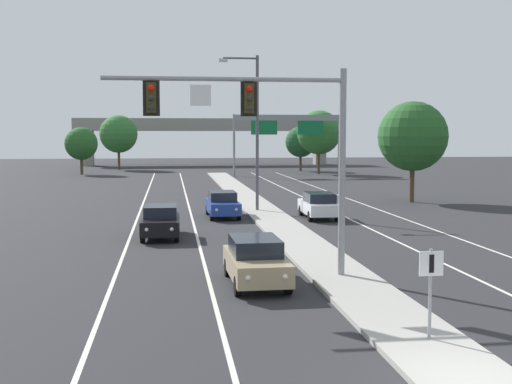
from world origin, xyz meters
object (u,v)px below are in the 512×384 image
(overhead_signal_mast, at_px, (266,126))
(median_sign_post, at_px, (431,280))
(tree_far_left_c, at_px, (81,144))
(highway_sign_gantry, at_px, (287,125))
(tree_far_right_b, at_px, (413,136))
(tree_far_right_c, at_px, (301,142))
(street_lamp_median, at_px, (254,123))
(car_oncoming_black, at_px, (161,221))
(tree_far_right_a, at_px, (319,132))
(car_receding_white, at_px, (319,205))
(tree_far_left_a, at_px, (118,134))
(car_oncoming_tan, at_px, (256,260))
(car_oncoming_blue, at_px, (223,204))

(overhead_signal_mast, relative_size, median_sign_post, 3.78)
(median_sign_post, bearing_deg, tree_far_left_c, 103.68)
(highway_sign_gantry, relative_size, tree_far_right_b, 1.76)
(overhead_signal_mast, distance_m, highway_sign_gantry, 58.32)
(tree_far_right_b, bearing_deg, tree_far_left_c, 127.26)
(tree_far_right_b, height_order, tree_far_right_c, tree_far_right_b)
(street_lamp_median, height_order, car_oncoming_black, street_lamp_median)
(highway_sign_gantry, distance_m, tree_far_right_a, 5.99)
(highway_sign_gantry, bearing_deg, car_receding_white, -97.39)
(overhead_signal_mast, relative_size, tree_far_left_a, 1.06)
(tree_far_right_b, bearing_deg, overhead_signal_mast, -120.32)
(car_oncoming_tan, xyz_separation_m, tree_far_left_c, (-13.94, 63.97, 3.09))
(median_sign_post, xyz_separation_m, tree_far_left_a, (-13.47, 82.22, 3.54))
(car_oncoming_tan, bearing_deg, tree_far_right_c, 77.54)
(median_sign_post, xyz_separation_m, street_lamp_median, (-0.77, 27.80, 4.21))
(car_oncoming_tan, height_order, tree_far_left_a, tree_far_left_a)
(highway_sign_gantry, height_order, tree_far_right_a, tree_far_right_a)
(overhead_signal_mast, relative_size, tree_far_right_a, 1.02)
(street_lamp_median, xyz_separation_m, car_oncoming_blue, (-2.24, -2.38, -4.97))
(median_sign_post, bearing_deg, tree_far_right_c, 81.11)
(tree_far_left_c, bearing_deg, car_receding_white, -66.89)
(tree_far_right_a, bearing_deg, tree_far_left_a, 152.09)
(overhead_signal_mast, height_order, tree_far_right_a, tree_far_right_a)
(median_sign_post, height_order, tree_far_right_b, tree_far_right_b)
(car_oncoming_black, bearing_deg, overhead_signal_mast, -70.02)
(median_sign_post, relative_size, car_oncoming_black, 0.49)
(car_oncoming_tan, distance_m, tree_far_right_c, 70.52)
(car_oncoming_blue, height_order, tree_far_right_c, tree_far_right_c)
(median_sign_post, bearing_deg, tree_far_right_a, 79.44)
(car_oncoming_black, bearing_deg, highway_sign_gantry, 72.64)
(street_lamp_median, xyz_separation_m, tree_far_left_c, (-16.51, 43.18, -1.89))
(car_oncoming_tan, bearing_deg, car_oncoming_blue, 88.99)
(tree_far_left_a, bearing_deg, tree_far_left_c, -108.70)
(overhead_signal_mast, xyz_separation_m, tree_far_left_a, (-10.55, 74.72, -0.25))
(highway_sign_gantry, bearing_deg, tree_far_left_c, 166.22)
(car_receding_white, distance_m, tree_far_right_c, 52.59)
(car_oncoming_blue, height_order, tree_far_right_b, tree_far_right_b)
(car_oncoming_tan, distance_m, car_oncoming_blue, 18.42)
(median_sign_post, xyz_separation_m, tree_far_right_a, (12.74, 68.34, 3.74))
(tree_far_right_a, bearing_deg, car_oncoming_blue, -110.17)
(car_oncoming_blue, xyz_separation_m, car_receding_white, (5.74, -1.32, 0.00))
(median_sign_post, height_order, car_oncoming_tan, median_sign_post)
(overhead_signal_mast, bearing_deg, tree_far_left_a, 98.04)
(car_receding_white, xyz_separation_m, tree_far_right_b, (9.10, 8.62, 4.11))
(car_oncoming_blue, distance_m, tree_far_left_a, 57.91)
(car_oncoming_tan, xyz_separation_m, tree_far_right_a, (16.08, 61.33, 4.50))
(car_oncoming_black, relative_size, tree_far_right_c, 0.73)
(median_sign_post, xyz_separation_m, tree_far_left_c, (-17.28, 70.98, 2.32))
(car_receding_white, relative_size, tree_far_right_c, 0.73)
(overhead_signal_mast, relative_size, car_oncoming_blue, 1.85)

